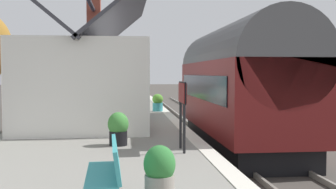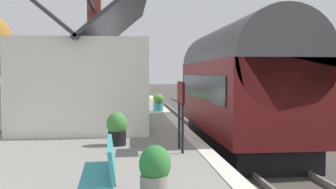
% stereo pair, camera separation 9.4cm
% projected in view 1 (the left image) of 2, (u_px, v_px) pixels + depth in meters
% --- Properties ---
extents(ground_plane, '(160.00, 160.00, 0.00)m').
position_uv_depth(ground_plane, '(202.00, 139.00, 16.07)').
color(ground_plane, '#423D38').
extents(platform, '(32.00, 5.64, 0.85)m').
position_uv_depth(platform, '(104.00, 130.00, 15.64)').
color(platform, gray).
rests_on(platform, ground).
extents(platform_edge_coping, '(32.00, 0.36, 0.02)m').
position_uv_depth(platform_edge_coping, '(173.00, 118.00, 15.90)').
color(platform_edge_coping, beige).
rests_on(platform_edge_coping, platform).
extents(rail_near, '(52.00, 0.08, 0.14)m').
position_uv_depth(rail_near, '(243.00, 137.00, 16.23)').
color(rail_near, gray).
rests_on(rail_near, ground).
extents(rail_far, '(52.00, 0.08, 0.14)m').
position_uv_depth(rail_far, '(207.00, 138.00, 16.08)').
color(rail_far, gray).
rests_on(rail_far, ground).
extents(train, '(9.00, 2.73, 4.32)m').
position_uv_depth(train, '(238.00, 85.00, 14.18)').
color(train, black).
rests_on(train, ground).
extents(station_building, '(8.38, 4.17, 5.74)m').
position_uv_depth(station_building, '(90.00, 80.00, 14.87)').
color(station_building, white).
rests_on(station_building, platform).
extents(bench_mid_platform, '(1.40, 0.44, 0.88)m').
position_uv_depth(bench_mid_platform, '(119.00, 96.00, 22.79)').
color(bench_mid_platform, teal).
rests_on(bench_mid_platform, platform).
extents(bench_by_lamp, '(1.42, 0.48, 0.88)m').
position_uv_depth(bench_by_lamp, '(107.00, 173.00, 5.24)').
color(bench_by_lamp, teal).
rests_on(bench_by_lamp, platform).
extents(planter_corner_building, '(0.51, 0.51, 0.82)m').
position_uv_depth(planter_corner_building, '(118.00, 128.00, 9.95)').
color(planter_corner_building, black).
rests_on(planter_corner_building, platform).
extents(planter_edge_near, '(1.07, 0.32, 0.63)m').
position_uv_depth(planter_edge_near, '(143.00, 99.00, 23.47)').
color(planter_edge_near, gray).
rests_on(planter_edge_near, platform).
extents(planter_bench_left, '(0.50, 0.50, 0.80)m').
position_uv_depth(planter_bench_left, '(158.00, 102.00, 18.90)').
color(planter_bench_left, teal).
rests_on(planter_bench_left, platform).
extents(planter_by_door, '(0.43, 0.43, 0.81)m').
position_uv_depth(planter_by_door, '(160.00, 175.00, 5.41)').
color(planter_by_door, gray).
rests_on(planter_by_door, platform).
extents(planter_under_sign, '(0.59, 0.59, 0.95)m').
position_uv_depth(planter_under_sign, '(104.00, 99.00, 20.10)').
color(planter_under_sign, gray).
rests_on(planter_under_sign, platform).
extents(planter_edge_far, '(0.56, 0.56, 0.79)m').
position_uv_depth(planter_edge_far, '(93.00, 102.00, 19.51)').
color(planter_edge_far, black).
rests_on(planter_edge_far, platform).
extents(station_sign_board, '(0.96, 0.06, 1.57)m').
position_uv_depth(station_sign_board, '(182.00, 99.00, 9.21)').
color(station_sign_board, black).
rests_on(station_sign_board, platform).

